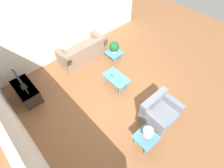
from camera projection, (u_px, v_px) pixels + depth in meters
ground_plane at (121, 93)px, 6.01m from camera, size 14.00×14.00×0.00m
wall_back at (19, 134)px, 3.66m from camera, size 7.20×0.12×2.70m
wall_right at (64, 22)px, 6.41m from camera, size 0.12×7.20×2.70m
sofa at (83, 52)px, 6.92m from camera, size 0.86×1.91×0.80m
armchair at (159, 112)px, 5.17m from camera, size 0.86×1.01×0.82m
coffee_table at (116, 78)px, 5.92m from camera, size 0.90×0.53×0.46m
side_table_plant at (114, 54)px, 6.71m from camera, size 0.55×0.55×0.48m
side_table_lamp at (146, 138)px, 4.58m from camera, size 0.55×0.55×0.48m
tv_stand_chest at (27, 91)px, 5.73m from camera, size 1.11×0.56×0.50m
television at (20, 82)px, 5.34m from camera, size 0.74×0.16×0.55m
potted_plant at (114, 47)px, 6.45m from camera, size 0.37×0.37×0.46m
table_lamp at (148, 133)px, 4.33m from camera, size 0.26×0.26×0.39m
remote_control at (112, 76)px, 5.90m from camera, size 0.16×0.05×0.02m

